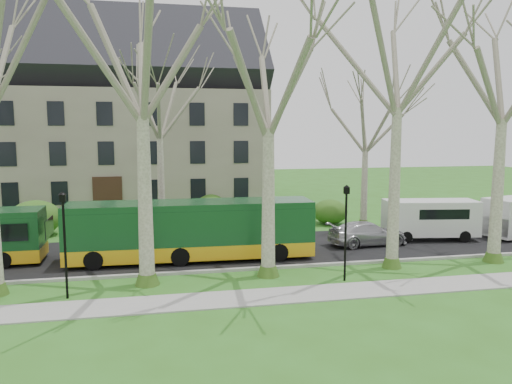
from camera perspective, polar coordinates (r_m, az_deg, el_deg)
ground at (r=22.99m, az=-5.16°, el=-10.21°), size 120.00×120.00×0.00m
sidewalk at (r=20.63m, az=-4.37°, el=-12.20°), size 70.00×2.00×0.06m
road at (r=28.26m, az=-6.41°, el=-6.83°), size 80.00×8.00×0.06m
curb at (r=24.40m, az=-5.56°, el=-9.01°), size 80.00×0.25×0.14m
building at (r=45.96m, az=-16.23°, el=8.47°), size 26.50×12.20×16.00m
tree_row_verge at (r=22.23m, az=-5.45°, el=7.51°), size 49.00×7.00×14.00m
tree_row_far at (r=32.83m, az=-9.76°, el=5.62°), size 33.00×7.00×12.00m
lamp_row at (r=21.38m, az=-4.94°, el=-4.42°), size 36.22×0.22×4.30m
hedges at (r=36.36m, az=-15.00°, el=-2.30°), size 30.60×8.60×2.00m
bus_follow at (r=26.34m, az=-7.37°, el=-4.29°), size 12.71×3.00×3.16m
sedan at (r=30.23m, az=12.63°, el=-4.63°), size 4.89×2.32×1.38m
van_a at (r=32.70m, az=19.28°, el=-3.02°), size 5.83×2.85×2.44m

